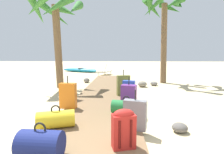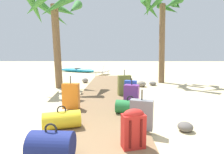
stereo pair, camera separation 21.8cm
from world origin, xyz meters
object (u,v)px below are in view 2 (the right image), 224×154
palm_tree_far_right (161,15)px  kayak (78,70)px  palm_tree_near_left (54,17)px  duffel_bag_yellow (62,120)px  suitcase_orange (71,96)px  suitcase_grey (142,114)px  lounge_chair (102,70)px  duffel_bag_navy (52,145)px  suitcase_olive (124,85)px  duffel_bag_green (130,107)px  suitcase_purple (132,96)px  backpack_red (133,127)px  suitcase_blue (131,90)px

palm_tree_far_right → kayak: bearing=135.7°
palm_tree_near_left → duffel_bag_yellow: bearing=-71.0°
suitcase_orange → suitcase_grey: 1.97m
lounge_chair → duffel_bag_yellow: bearing=-90.6°
duffel_bag_navy → palm_tree_near_left: 6.02m
palm_tree_near_left → duffel_bag_navy: bearing=-72.8°
suitcase_olive → suitcase_grey: bearing=-86.7°
duffel_bag_green → palm_tree_near_left: size_ratio=0.19×
palm_tree_near_left → lounge_chair: size_ratio=2.32×
duffel_bag_yellow → duffel_bag_navy: 0.97m
duffel_bag_yellow → suitcase_grey: 1.44m
suitcase_olive → lounge_chair: size_ratio=0.52×
suitcase_orange → suitcase_olive: (1.40, 1.48, 0.01)m
lounge_chair → suitcase_purple: bearing=-80.2°
backpack_red → palm_tree_far_right: (2.01, 6.61, 2.93)m
suitcase_olive → backpack_red: 3.34m
suitcase_blue → suitcase_olive: bearing=103.3°
suitcase_blue → suitcase_purple: suitcase_purple is taller
duffel_bag_navy → palm_tree_far_right: palm_tree_far_right is taller
duffel_bag_yellow → suitcase_olive: 2.98m
backpack_red → palm_tree_far_right: bearing=73.1°
duffel_bag_yellow → kayak: 11.17m
duffel_bag_yellow → duffel_bag_navy: bearing=-81.2°
suitcase_grey → suitcase_olive: bearing=93.3°
duffel_bag_green → lounge_chair: 8.15m
suitcase_olive → lounge_chair: suitcase_olive is taller
backpack_red → suitcase_purple: (0.17, 2.04, -0.02)m
duffel_bag_navy → lounge_chair: (-0.05, 9.85, 0.06)m
suitcase_orange → palm_tree_far_right: 6.51m
duffel_bag_green → suitcase_grey: 0.85m
palm_tree_near_left → kayak: bearing=94.1°
palm_tree_near_left → palm_tree_far_right: bearing=20.2°
backpack_red → palm_tree_near_left: (-2.67, 4.88, 2.52)m
palm_tree_near_left → suitcase_purple: bearing=-45.0°
duffel_bag_navy → palm_tree_far_right: (3.08, 6.91, 3.05)m
suitcase_orange → duffel_bag_navy: suitcase_orange is taller
suitcase_olive → palm_tree_far_right: (1.95, 3.27, 2.91)m
duffel_bag_green → suitcase_purple: bearing=81.7°
duffel_bag_green → palm_tree_near_left: palm_tree_near_left is taller
duffel_bag_yellow → duffel_bag_navy: size_ratio=1.28×
suitcase_grey → duffel_bag_yellow: bearing=179.9°
suitcase_orange → lounge_chair: bearing=88.4°
suitcase_orange → kayak: 9.97m
suitcase_grey → suitcase_purple: 1.39m
suitcase_orange → suitcase_purple: bearing=6.9°
duffel_bag_yellow → palm_tree_far_right: palm_tree_far_right is taller
suitcase_grey → palm_tree_far_right: (1.79, 5.95, 2.97)m
suitcase_purple → suitcase_grey: bearing=-88.2°
palm_tree_far_right → lounge_chair: (-3.14, 2.94, -2.99)m
backpack_red → lounge_chair: 9.62m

